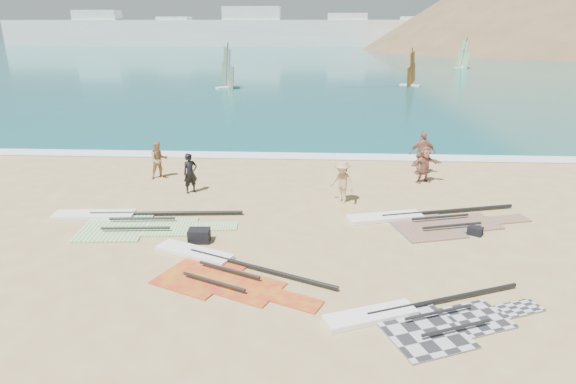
# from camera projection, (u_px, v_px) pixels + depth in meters

# --- Properties ---
(ground) EXTENTS (300.00, 300.00, 0.00)m
(ground) POSITION_uv_depth(u_px,v_px,m) (301.00, 280.00, 12.28)
(ground) COLOR tan
(ground) RESTS_ON ground
(sea) EXTENTS (300.00, 240.00, 0.06)m
(sea) POSITION_uv_depth(u_px,v_px,m) (315.00, 49.00, 136.87)
(sea) COLOR #0C4558
(sea) RESTS_ON ground
(surf_line) EXTENTS (300.00, 1.20, 0.04)m
(surf_line) POSITION_uv_depth(u_px,v_px,m) (308.00, 157.00, 23.89)
(surf_line) COLOR white
(surf_line) RESTS_ON ground
(far_town) EXTENTS (160.00, 8.00, 12.00)m
(far_town) POSITION_uv_depth(u_px,v_px,m) (266.00, 32.00, 153.20)
(far_town) COLOR white
(far_town) RESTS_ON ground
(rig_grey) EXTENTS (5.12, 3.10, 0.20)m
(rig_grey) POSITION_uv_depth(u_px,v_px,m) (420.00, 318.00, 10.60)
(rig_grey) COLOR #2A2A2C
(rig_grey) RESTS_ON ground
(rig_green) EXTENTS (6.43, 2.61, 0.21)m
(rig_green) POSITION_uv_depth(u_px,v_px,m) (128.00, 221.00, 15.91)
(rig_green) COLOR #64C936
(rig_green) RESTS_ON ground
(rig_orange) EXTENTS (6.18, 3.27, 0.20)m
(rig_orange) POSITION_uv_depth(u_px,v_px,m) (425.00, 220.00, 15.96)
(rig_orange) COLOR #F75010
(rig_orange) RESTS_ON ground
(rig_red) EXTENTS (5.22, 3.62, 0.20)m
(rig_red) POSITION_uv_depth(u_px,v_px,m) (217.00, 268.00, 12.78)
(rig_red) COLOR red
(rig_red) RESTS_ON ground
(gear_bag_near) EXTENTS (0.66, 0.50, 0.40)m
(gear_bag_near) POSITION_uv_depth(u_px,v_px,m) (199.00, 236.00, 14.41)
(gear_bag_near) COLOR black
(gear_bag_near) RESTS_ON ground
(gear_bag_far) EXTENTS (0.53, 0.48, 0.26)m
(gear_bag_far) POSITION_uv_depth(u_px,v_px,m) (475.00, 231.00, 14.92)
(gear_bag_far) COLOR black
(gear_bag_far) RESTS_ON ground
(person_wetsuit) EXTENTS (0.68, 0.65, 1.57)m
(person_wetsuit) POSITION_uv_depth(u_px,v_px,m) (190.00, 173.00, 18.52)
(person_wetsuit) COLOR black
(person_wetsuit) RESTS_ON ground
(beachgoer_left) EXTENTS (0.97, 0.92, 1.59)m
(beachgoer_left) POSITION_uv_depth(u_px,v_px,m) (159.00, 160.00, 20.32)
(beachgoer_left) COLOR #A7794F
(beachgoer_left) RESTS_ON ground
(beachgoer_mid) EXTENTS (1.15, 1.12, 1.58)m
(beachgoer_mid) POSITION_uv_depth(u_px,v_px,m) (342.00, 182.00, 17.47)
(beachgoer_mid) COLOR tan
(beachgoer_mid) RESTS_ON ground
(beachgoer_back) EXTENTS (1.14, 0.52, 1.91)m
(beachgoer_back) POSITION_uv_depth(u_px,v_px,m) (422.00, 153.00, 20.76)
(beachgoer_back) COLOR #995E4D
(beachgoer_back) RESTS_ON ground
(beachgoer_right) EXTENTS (1.49, 0.96, 1.54)m
(beachgoer_right) POSITION_uv_depth(u_px,v_px,m) (425.00, 165.00, 19.74)
(beachgoer_right) COLOR #965E4B
(beachgoer_right) RESTS_ON ground
(windsurfer_left) EXTENTS (2.51, 2.60, 4.65)m
(windsurfer_left) POSITION_uv_depth(u_px,v_px,m) (228.00, 75.00, 49.81)
(windsurfer_left) COLOR white
(windsurfer_left) RESTS_ON ground
(windsurfer_centre) EXTENTS (2.23, 2.38, 4.03)m
(windsurfer_centre) POSITION_uv_depth(u_px,v_px,m) (411.00, 74.00, 52.06)
(windsurfer_centre) COLOR white
(windsurfer_centre) RESTS_ON ground
(windsurfer_right) EXTENTS (2.62, 2.89, 4.62)m
(windsurfer_right) POSITION_uv_depth(u_px,v_px,m) (463.00, 59.00, 73.99)
(windsurfer_right) COLOR white
(windsurfer_right) RESTS_ON ground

